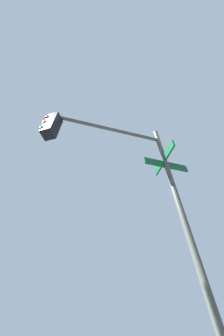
{
  "coord_description": "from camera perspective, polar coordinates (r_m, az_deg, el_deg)",
  "views": [
    {
      "loc": [
        -6.89,
        -3.63,
        1.01
      ],
      "look_at": [
        -6.1,
        -6.5,
        4.24
      ],
      "focal_mm": 19.67,
      "sensor_mm": 36.0,
      "label": 1
    }
  ],
  "objects": [
    {
      "name": "traffic_signal_near",
      "position": [
        4.01,
        0.73,
        2.37
      ],
      "size": [
        3.13,
        2.02,
        5.74
      ],
      "color": "#474C47",
      "rests_on": "ground_plane"
    }
  ]
}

